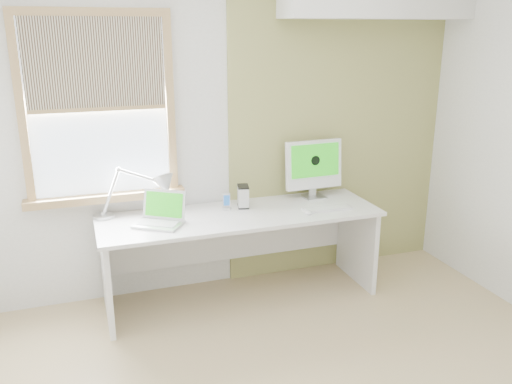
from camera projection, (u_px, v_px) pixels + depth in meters
name	position (u px, v px, depth m)	size (l,w,h in m)	color
room	(322.00, 193.00, 2.79)	(4.04, 3.54, 2.64)	tan
accent_wall	(339.00, 126.00, 4.67)	(2.00, 0.02, 2.60)	#9D9755
window	(99.00, 110.00, 3.95)	(1.20, 0.14, 1.42)	#A38151
desk	(238.00, 234.00, 4.31)	(2.20, 0.70, 0.73)	silver
desk_lamp	(153.00, 189.00, 4.12)	(0.68, 0.28, 0.39)	silver
laptop	(161.00, 216.00, 3.97)	(0.43, 0.41, 0.24)	silver
phone_dock	(227.00, 205.00, 4.28)	(0.08, 0.08, 0.14)	silver
external_drive	(243.00, 196.00, 4.33)	(0.11, 0.15, 0.18)	silver
imac	(314.00, 166.00, 4.53)	(0.50, 0.17, 0.49)	silver
keyboard	(327.00, 209.00, 4.28)	(0.40, 0.13, 0.02)	white
mouse	(308.00, 212.00, 4.18)	(0.06, 0.10, 0.03)	white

